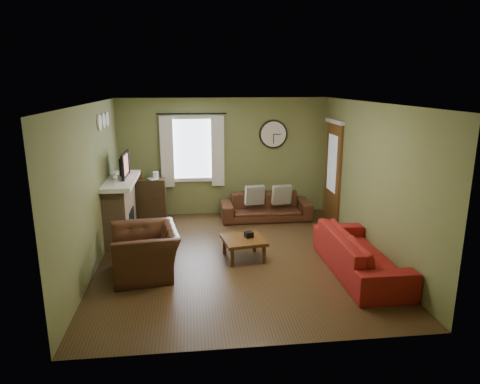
{
  "coord_description": "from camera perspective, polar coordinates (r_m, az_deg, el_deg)",
  "views": [
    {
      "loc": [
        -0.74,
        -6.82,
        2.91
      ],
      "look_at": [
        0.1,
        0.4,
        1.05
      ],
      "focal_mm": 32.0,
      "sensor_mm": 36.0,
      "label": 1
    }
  ],
  "objects": [
    {
      "name": "sofa_red",
      "position": [
        7.02,
        15.69,
        -7.86
      ],
      "size": [
        0.86,
        2.21,
        0.64
      ],
      "primitive_type": "imported",
      "rotation": [
        0.0,
        0.0,
        1.57
      ],
      "color": "maroon",
      "rests_on": "floor"
    },
    {
      "name": "fireplace",
      "position": [
        8.42,
        -15.67,
        -2.47
      ],
      "size": [
        0.4,
        1.4,
        1.1
      ],
      "primitive_type": "cube",
      "color": "tan",
      "rests_on": "floor"
    },
    {
      "name": "window_pane",
      "position": [
        9.5,
        -6.36,
        5.74
      ],
      "size": [
        1.0,
        0.02,
        1.3
      ],
      "primitive_type": null,
      "color": "silver",
      "rests_on": "wall_back"
    },
    {
      "name": "wall_clock",
      "position": [
        9.61,
        4.48,
        7.69
      ],
      "size": [
        0.64,
        0.06,
        0.64
      ],
      "primitive_type": null,
      "color": "white",
      "rests_on": "wall_back"
    },
    {
      "name": "coffee_table",
      "position": [
        7.32,
        0.48,
        -7.54
      ],
      "size": [
        0.77,
        0.77,
        0.36
      ],
      "primitive_type": null,
      "rotation": [
        0.0,
        0.0,
        0.15
      ],
      "color": "#533012",
      "rests_on": "floor"
    },
    {
      "name": "curtain_left",
      "position": [
        9.42,
        -9.71,
        5.25
      ],
      "size": [
        0.28,
        0.04,
        1.55
      ],
      "primitive_type": "cube",
      "color": "white",
      "rests_on": "wall_back"
    },
    {
      "name": "curtain_rod",
      "position": [
        9.32,
        -6.49,
        10.34
      ],
      "size": [
        0.03,
        0.03,
        1.5
      ],
      "primitive_type": "cylinder",
      "color": "black",
      "rests_on": "wall_back"
    },
    {
      "name": "bookshelf",
      "position": [
        9.37,
        -12.24,
        -1.11
      ],
      "size": [
        0.78,
        0.33,
        0.93
      ],
      "primitive_type": null,
      "color": "#312313",
      "rests_on": "floor"
    },
    {
      "name": "sofa_brown",
      "position": [
        9.36,
        3.44,
        -1.95
      ],
      "size": [
        1.94,
        0.76,
        0.57
      ],
      "primitive_type": "imported",
      "color": "#422316",
      "rests_on": "floor"
    },
    {
      "name": "tv",
      "position": [
        8.37,
        -15.55,
        3.11
      ],
      "size": [
        0.08,
        0.6,
        0.35
      ],
      "primitive_type": "imported",
      "rotation": [
        0.0,
        0.0,
        1.57
      ],
      "color": "black",
      "rests_on": "mantel"
    },
    {
      "name": "floor",
      "position": [
        7.45,
        -0.41,
        -8.64
      ],
      "size": [
        4.6,
        5.2,
        0.0
      ],
      "primitive_type": "cube",
      "color": "#442F1A",
      "rests_on": "ground"
    },
    {
      "name": "ceiling",
      "position": [
        6.86,
        -0.45,
        11.77
      ],
      "size": [
        4.6,
        5.2,
        0.0
      ],
      "primitive_type": "cube",
      "color": "white",
      "rests_on": "ground"
    },
    {
      "name": "wine_glass_b",
      "position": [
        7.86,
        -16.1,
        1.85
      ],
      "size": [
        0.07,
        0.07,
        0.21
      ],
      "primitive_type": null,
      "color": "white",
      "rests_on": "mantel"
    },
    {
      "name": "tissue_box",
      "position": [
        7.29,
        1.18,
        -5.77
      ],
      "size": [
        0.16,
        0.16,
        0.1
      ],
      "primitive_type": "cube",
      "rotation": [
        0.0,
        0.0,
        0.32
      ],
      "color": "black",
      "rests_on": "coffee_table"
    },
    {
      "name": "medallion_left",
      "position": [
        7.8,
        -18.23,
        8.8
      ],
      "size": [
        0.28,
        0.28,
        0.03
      ],
      "primitive_type": "cylinder",
      "color": "white",
      "rests_on": "wall_left"
    },
    {
      "name": "wall_right",
      "position": [
        7.64,
        17.0,
        1.55
      ],
      "size": [
        0.0,
        5.2,
        2.6
      ],
      "primitive_type": "cube",
      "color": "olive",
      "rests_on": "ground"
    },
    {
      "name": "wall_left",
      "position": [
        7.18,
        -19.01,
        0.59
      ],
      "size": [
        0.0,
        5.2,
        2.6
      ],
      "primitive_type": "cube",
      "color": "olive",
      "rests_on": "ground"
    },
    {
      "name": "armchair",
      "position": [
        6.86,
        -12.51,
        -7.77
      ],
      "size": [
        1.16,
        1.27,
        0.73
      ],
      "primitive_type": "imported",
      "rotation": [
        0.0,
        0.0,
        -1.41
      ],
      "color": "#422316",
      "rests_on": "floor"
    },
    {
      "name": "pillow_right",
      "position": [
        9.32,
        5.58,
        -0.37
      ],
      "size": [
        0.43,
        0.18,
        0.42
      ],
      "primitive_type": "cube",
      "rotation": [
        0.0,
        0.0,
        0.15
      ],
      "color": "gray",
      "rests_on": "sofa_brown"
    },
    {
      "name": "tv_screen",
      "position": [
        8.34,
        -15.03,
        3.51
      ],
      "size": [
        0.02,
        0.62,
        0.36
      ],
      "primitive_type": "cube",
      "color": "#994C3F",
      "rests_on": "mantel"
    },
    {
      "name": "mantel",
      "position": [
        8.27,
        -15.74,
        1.45
      ],
      "size": [
        0.58,
        1.6,
        0.08
      ],
      "primitive_type": "cube",
      "color": "white",
      "rests_on": "fireplace"
    },
    {
      "name": "medallion_mid",
      "position": [
        8.14,
        -17.75,
        9.04
      ],
      "size": [
        0.28,
        0.28,
        0.03
      ],
      "primitive_type": "cylinder",
      "color": "white",
      "rests_on": "wall_left"
    },
    {
      "name": "firebox",
      "position": [
        8.46,
        -14.29,
        -4.06
      ],
      "size": [
        0.04,
        0.6,
        0.55
      ],
      "primitive_type": "cube",
      "color": "black",
      "rests_on": "fireplace"
    },
    {
      "name": "wall_front",
      "position": [
        4.58,
        3.14,
        -6.29
      ],
      "size": [
        4.6,
        0.0,
        2.6
      ],
      "primitive_type": "cube",
      "color": "olive",
      "rests_on": "ground"
    },
    {
      "name": "book",
      "position": [
        9.16,
        -12.06,
        1.77
      ],
      "size": [
        0.27,
        0.3,
        0.02
      ],
      "primitive_type": "imported",
      "rotation": [
        0.0,
        0.0,
        0.45
      ],
      "color": "#533012",
      "rests_on": "bookshelf"
    },
    {
      "name": "medallion_right",
      "position": [
        8.48,
        -17.31,
        9.26
      ],
      "size": [
        0.28,
        0.28,
        0.03
      ],
      "primitive_type": "cylinder",
      "color": "white",
      "rests_on": "wall_left"
    },
    {
      "name": "door",
      "position": [
        9.36,
        12.27,
        2.57
      ],
      "size": [
        0.05,
        0.9,
        2.1
      ],
      "primitive_type": "cube",
      "color": "brown",
      "rests_on": "floor"
    },
    {
      "name": "pillow_left",
      "position": [
        9.25,
        1.97,
        -0.42
      ],
      "size": [
        0.43,
        0.19,
        0.41
      ],
      "primitive_type": "cube",
      "rotation": [
        0.0,
        0.0,
        0.16
      ],
      "color": "gray",
      "rests_on": "sofa_brown"
    },
    {
      "name": "wall_back",
      "position": [
        9.58,
        -2.13,
        4.68
      ],
      "size": [
        4.6,
        0.0,
        2.6
      ],
      "primitive_type": "cube",
      "color": "olive",
      "rests_on": "ground"
    },
    {
      "name": "curtain_right",
      "position": [
        9.43,
        -2.99,
        5.44
      ],
      "size": [
        0.28,
        0.04,
        1.55
      ],
      "primitive_type": "cube",
      "color": "white",
      "rests_on": "wall_back"
    },
    {
      "name": "wine_glass_a",
      "position": [
        7.65,
        -16.34,
        1.42
      ],
      "size": [
        0.07,
        0.07,
        0.19
      ],
      "primitive_type": null,
      "color": "white",
      "rests_on": "mantel"
    }
  ]
}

